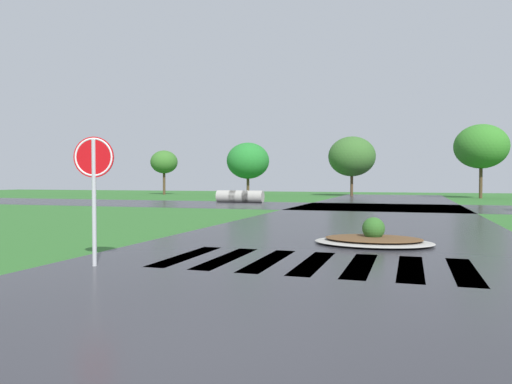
{
  "coord_description": "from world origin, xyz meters",
  "views": [
    {
      "loc": [
        1.8,
        -3.42,
        1.62
      ],
      "look_at": [
        -3.61,
        13.31,
        1.17
      ],
      "focal_mm": 33.75,
      "sensor_mm": 36.0,
      "label": 1
    }
  ],
  "objects": [
    {
      "name": "background_treeline",
      "position": [
        -0.98,
        42.93,
        4.01
      ],
      "size": [
        43.93,
        7.22,
        6.4
      ],
      "color": "#4C3823",
      "rests_on": "ground"
    },
    {
      "name": "asphalt_roadway",
      "position": [
        0.0,
        10.0,
        0.0
      ],
      "size": [
        9.57,
        80.0,
        0.01
      ],
      "primitive_type": "cube",
      "color": "#2B2B30",
      "rests_on": "ground"
    },
    {
      "name": "stop_sign",
      "position": [
        -3.82,
        4.15,
        1.79
      ],
      "size": [
        0.74,
        0.23,
        2.42
      ],
      "rotation": [
        0.0,
        0.0,
        0.26
      ],
      "color": "#B2B5BA",
      "rests_on": "ground"
    },
    {
      "name": "median_island",
      "position": [
        0.91,
        8.85,
        0.13
      ],
      "size": [
        2.93,
        2.12,
        0.68
      ],
      "color": "#9E9B93",
      "rests_on": "ground"
    },
    {
      "name": "crosswalk_stripes",
      "position": [
        0.0,
        5.74,
        0.0
      ],
      "size": [
        5.85,
        2.81,
        0.01
      ],
      "color": "white",
      "rests_on": "ground"
    },
    {
      "name": "asphalt_cross_road",
      "position": [
        0.0,
        25.65,
        0.0
      ],
      "size": [
        90.0,
        8.62,
        0.01
      ],
      "primitive_type": "cube",
      "color": "#2B2B30",
      "rests_on": "ground"
    },
    {
      "name": "drainage_pipe_stack",
      "position": [
        -9.76,
        28.65,
        0.43
      ],
      "size": [
        3.39,
        0.88,
        0.86
      ],
      "color": "#9E9B93",
      "rests_on": "ground"
    }
  ]
}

